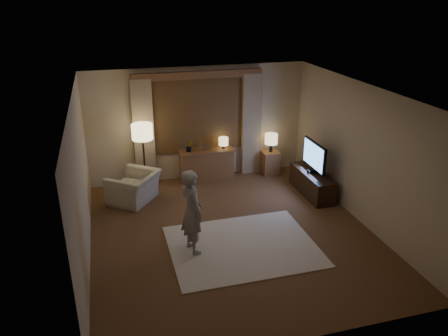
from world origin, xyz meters
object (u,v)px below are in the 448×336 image
object	(u,v)px
tv_stand	(312,183)
person	(192,211)
side_table	(270,163)
armchair	(134,188)
sideboard	(207,166)

from	to	relation	value
tv_stand	person	world-z (taller)	person
side_table	person	world-z (taller)	person
armchair	side_table	size ratio (longest dim) A/B	1.72
sideboard	tv_stand	bearing A→B (deg)	-33.67
armchair	tv_stand	distance (m)	3.81
sideboard	side_table	bearing A→B (deg)	-1.84
side_table	person	xyz separation A→B (m)	(-2.48, -2.82, 0.48)
side_table	tv_stand	xyz separation A→B (m)	(0.47, -1.30, -0.03)
armchair	sideboard	bearing A→B (deg)	148.71
side_table	person	size ratio (longest dim) A/B	0.38
person	side_table	bearing A→B (deg)	-55.83
person	sideboard	bearing A→B (deg)	-32.44
sideboard	armchair	world-z (taller)	sideboard
sideboard	side_table	size ratio (longest dim) A/B	2.14
tv_stand	side_table	bearing A→B (deg)	109.91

